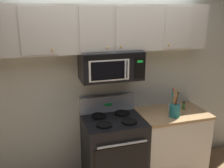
{
  "coord_description": "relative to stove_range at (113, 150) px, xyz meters",
  "views": [
    {
      "loc": [
        -0.89,
        -2.41,
        2.24
      ],
      "look_at": [
        0.0,
        0.49,
        1.35
      ],
      "focal_mm": 40.85,
      "sensor_mm": 36.0,
      "label": 1
    }
  ],
  "objects": [
    {
      "name": "utensil_crock_teal",
      "position": [
        0.78,
        -0.14,
        0.53
      ],
      "size": [
        0.14,
        0.14,
        0.4
      ],
      "color": "teal",
      "rests_on": "counter_segment"
    },
    {
      "name": "upper_cabinets",
      "position": [
        -0.0,
        0.15,
        1.56
      ],
      "size": [
        2.5,
        0.36,
        0.55
      ],
      "color": "#BCB7AD"
    },
    {
      "name": "salt_shaker",
      "position": [
        0.82,
        0.05,
        0.48
      ],
      "size": [
        0.05,
        0.05,
        0.09
      ],
      "color": "white",
      "rests_on": "counter_segment"
    },
    {
      "name": "over_range_microwave",
      "position": [
        -0.0,
        0.12,
        1.11
      ],
      "size": [
        0.76,
        0.43,
        0.35
      ],
      "color": "black"
    },
    {
      "name": "counter_segment",
      "position": [
        0.84,
        0.01,
        -0.02
      ],
      "size": [
        0.93,
        0.65,
        0.9
      ],
      "color": "white",
      "rests_on": "ground_plane"
    },
    {
      "name": "back_wall",
      "position": [
        0.0,
        0.37,
        0.88
      ],
      "size": [
        5.2,
        0.1,
        2.7
      ],
      "primitive_type": "cube",
      "color": "silver",
      "rests_on": "ground_plane"
    },
    {
      "name": "stove_range",
      "position": [
        0.0,
        0.0,
        0.0
      ],
      "size": [
        0.76,
        0.69,
        1.12
      ],
      "color": "black",
      "rests_on": "ground_plane"
    },
    {
      "name": "spice_jar",
      "position": [
        1.04,
        0.04,
        0.49
      ],
      "size": [
        0.04,
        0.04,
        0.11
      ],
      "color": "#4C7F33",
      "rests_on": "counter_segment"
    }
  ]
}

